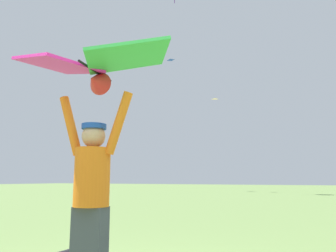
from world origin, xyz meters
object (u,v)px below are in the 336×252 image
at_px(distant_kite_yellow_overhead_distant, 215,99).
at_px(held_stunt_kite, 93,67).
at_px(kite_flyer_person, 91,194).
at_px(distant_kite_blue_low_right, 171,60).

bearing_deg(distant_kite_yellow_overhead_distant, held_stunt_kite, -75.05).
xyz_separation_m(kite_flyer_person, distant_kite_blue_low_right, (-11.46, 25.60, 12.20)).
height_order(kite_flyer_person, distant_kite_yellow_overhead_distant, distant_kite_yellow_overhead_distant).
xyz_separation_m(distant_kite_blue_low_right, distant_kite_yellow_overhead_distant, (4.82, -0.73, -4.83)).
height_order(held_stunt_kite, distant_kite_blue_low_right, distant_kite_blue_low_right).
bearing_deg(held_stunt_kite, distant_kite_blue_low_right, 114.09).
distance_m(distant_kite_blue_low_right, distant_kite_yellow_overhead_distant, 6.86).
bearing_deg(held_stunt_kite, distant_kite_yellow_overhead_distant, 104.95).
bearing_deg(distant_kite_blue_low_right, held_stunt_kite, -65.91).
distance_m(kite_flyer_person, distant_kite_yellow_overhead_distant, 26.77).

